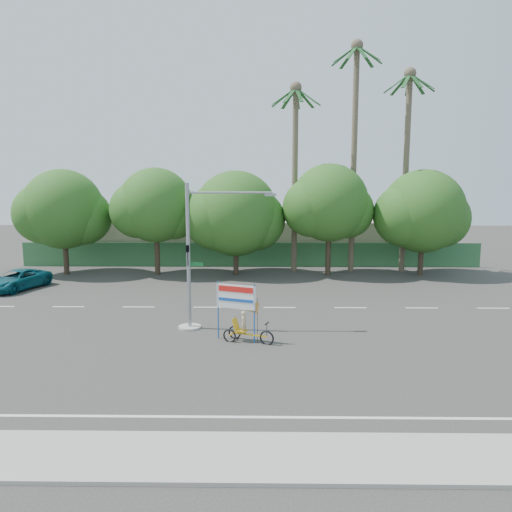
{
  "coord_description": "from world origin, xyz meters",
  "views": [
    {
      "loc": [
        1.05,
        -19.4,
        7.12
      ],
      "look_at": [
        0.72,
        4.37,
        3.5
      ],
      "focal_mm": 35.0,
      "sensor_mm": 36.0,
      "label": 1
    }
  ],
  "objects": [
    {
      "name": "traffic_signal",
      "position": [
        -2.2,
        3.98,
        2.92
      ],
      "size": [
        4.72,
        1.1,
        7.0
      ],
      "color": "gray",
      "rests_on": "ground"
    },
    {
      "name": "tree_right",
      "position": [
        5.95,
        18.0,
        5.24
      ],
      "size": [
        6.9,
        5.8,
        8.36
      ],
      "color": "#473828",
      "rests_on": "ground"
    },
    {
      "name": "tree_far_left",
      "position": [
        -14.05,
        18.0,
        4.76
      ],
      "size": [
        7.14,
        6.0,
        7.96
      ],
      "color": "#473828",
      "rests_on": "ground"
    },
    {
      "name": "pickup_truck",
      "position": [
        -15.09,
        12.51,
        0.64
      ],
      "size": [
        3.46,
        5.07,
        1.29
      ],
      "primitive_type": "imported",
      "rotation": [
        0.0,
        0.0,
        -0.31
      ],
      "color": "#0D525F",
      "rests_on": "ground"
    },
    {
      "name": "palm_tall",
      "position": [
        8.0,
        19.5,
        10.46
      ],
      "size": [
        3.73,
        3.79,
        17.45
      ],
      "color": "#70604C",
      "rests_on": "ground"
    },
    {
      "name": "tree_center",
      "position": [
        -1.05,
        18.0,
        4.47
      ],
      "size": [
        7.62,
        6.4,
        7.85
      ],
      "color": "#473828",
      "rests_on": "ground"
    },
    {
      "name": "palm_mid",
      "position": [
        12.0,
        19.5,
        9.4
      ],
      "size": [
        3.73,
        3.79,
        15.45
      ],
      "color": "#70604C",
      "rests_on": "ground"
    },
    {
      "name": "ground",
      "position": [
        0.0,
        0.0,
        0.0
      ],
      "size": [
        120.0,
        120.0,
        0.0
      ],
      "primitive_type": "plane",
      "color": "#33302D",
      "rests_on": "ground"
    },
    {
      "name": "building_left",
      "position": [
        -10.0,
        26.0,
        2.0
      ],
      "size": [
        12.0,
        8.0,
        4.0
      ],
      "primitive_type": "cube",
      "color": "beige",
      "rests_on": "ground"
    },
    {
      "name": "trike_billboard",
      "position": [
        0.1,
        2.03,
        1.08
      ],
      "size": [
        2.57,
        1.22,
        2.69
      ],
      "rotation": [
        0.0,
        0.0,
        -0.37
      ],
      "color": "black",
      "rests_on": "ground"
    },
    {
      "name": "fence",
      "position": [
        0.0,
        21.5,
        1.0
      ],
      "size": [
        38.0,
        0.08,
        2.0
      ],
      "primitive_type": "cube",
      "color": "#336B3D",
      "rests_on": "ground"
    },
    {
      "name": "building_right",
      "position": [
        8.0,
        26.0,
        1.8
      ],
      "size": [
        14.0,
        8.0,
        3.6
      ],
      "primitive_type": "cube",
      "color": "beige",
      "rests_on": "ground"
    },
    {
      "name": "tree_far_right",
      "position": [
        12.95,
        18.0,
        4.64
      ],
      "size": [
        7.38,
        6.2,
        7.94
      ],
      "color": "#473828",
      "rests_on": "ground"
    },
    {
      "name": "palm_short",
      "position": [
        3.5,
        19.5,
        8.86
      ],
      "size": [
        3.73,
        3.79,
        14.45
      ],
      "color": "#70604C",
      "rests_on": "ground"
    },
    {
      "name": "sidewalk_near",
      "position": [
        0.0,
        -7.5,
        0.06
      ],
      "size": [
        50.0,
        2.4,
        0.12
      ],
      "primitive_type": "cube",
      "color": "gray",
      "rests_on": "ground"
    },
    {
      "name": "tree_left",
      "position": [
        -7.05,
        18.0,
        5.06
      ],
      "size": [
        6.66,
        5.6,
        8.07
      ],
      "color": "#473828",
      "rests_on": "ground"
    }
  ]
}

